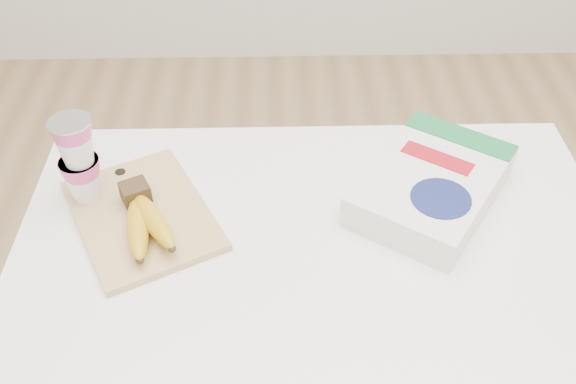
# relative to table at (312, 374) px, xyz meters

# --- Properties ---
(table) EXTENTS (1.05, 0.70, 0.79)m
(table) POSITION_rel_table_xyz_m (0.00, 0.00, 0.00)
(table) COLOR white
(table) RESTS_ON ground
(cutting_board) EXTENTS (0.33, 0.37, 0.01)m
(cutting_board) POSITION_rel_table_xyz_m (-0.31, 0.08, 0.40)
(cutting_board) COLOR #D6C075
(cutting_board) RESTS_ON table
(bananas) EXTENTS (0.13, 0.20, 0.06)m
(bananas) POSITION_rel_table_xyz_m (-0.30, 0.04, 0.43)
(bananas) COLOR #382816
(bananas) RESTS_ON cutting_board
(yogurt_stack) EXTENTS (0.08, 0.08, 0.17)m
(yogurt_stack) POSITION_rel_table_xyz_m (-0.41, 0.12, 0.50)
(yogurt_stack) COLOR white
(yogurt_stack) RESTS_ON cutting_board
(cereal_box) EXTENTS (0.35, 0.37, 0.07)m
(cereal_box) POSITION_rel_table_xyz_m (0.21, 0.12, 0.43)
(cereal_box) COLOR silver
(cereal_box) RESTS_ON table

